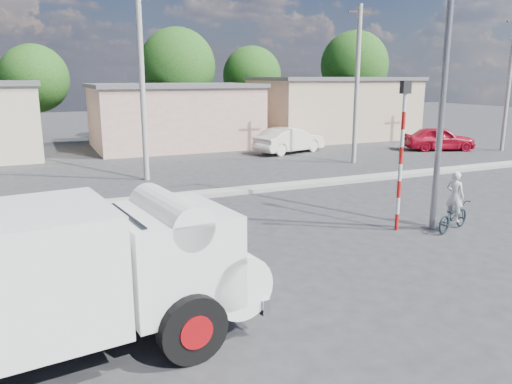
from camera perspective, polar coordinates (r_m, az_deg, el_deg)
name	(u,v)px	position (r m, az deg, el deg)	size (l,w,h in m)	color
ground_plane	(332,263)	(12.54, 8.72, -7.99)	(120.00, 120.00, 0.00)	#2B2C2E
median	(220,192)	(19.41, -4.10, -0.05)	(40.00, 0.80, 0.16)	#99968E
truck	(68,276)	(8.45, -20.65, -8.96)	(6.44, 3.09, 2.56)	black
bicycle	(453,216)	(15.88, 21.58, -2.58)	(0.58, 1.67, 0.88)	black
cyclist	(454,206)	(15.81, 21.67, -1.51)	(0.54, 0.36, 1.49)	silver
car_cream	(289,140)	(30.09, 3.84, 5.94)	(1.60, 4.60, 1.52)	white
car_red	(439,139)	(33.10, 20.20, 5.76)	(1.71, 4.25, 1.45)	#B70D25
traffic_pole	(402,144)	(14.96, 16.34, 5.33)	(0.28, 0.18, 4.36)	red
streetlight	(442,58)	(15.26, 20.44, 14.12)	(2.34, 0.22, 9.00)	slate
building_row	(160,114)	(32.75, -10.88, 8.73)	(37.80, 7.30, 4.44)	beige
tree_row	(173,70)	(39.57, -9.46, 13.64)	(43.62, 7.43, 8.42)	#38281E
utility_poles	(255,85)	(23.84, -0.14, 12.09)	(35.40, 0.24, 8.00)	#99968E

